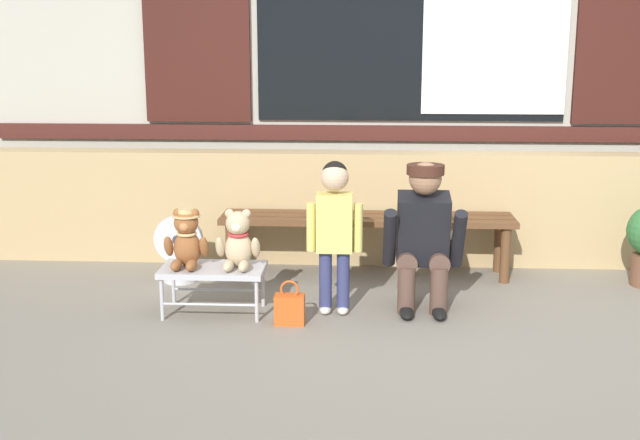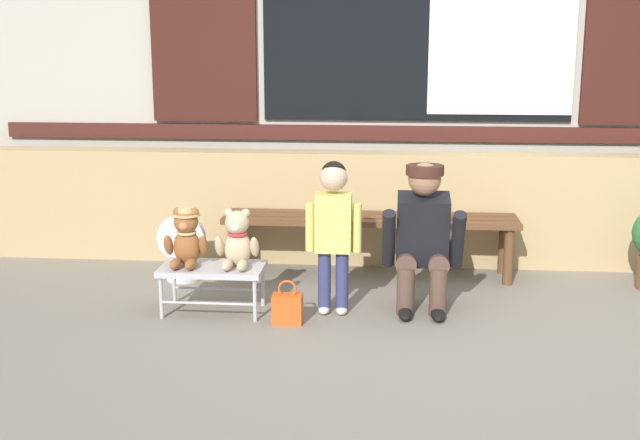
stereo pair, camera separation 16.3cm
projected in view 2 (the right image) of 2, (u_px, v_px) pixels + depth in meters
ground_plane at (418, 327)px, 4.80m from camera, size 60.00×60.00×0.00m
brick_low_wall at (414, 209)px, 6.09m from camera, size 7.12×0.25×0.85m
shop_facade at (418, 15)px, 6.28m from camera, size 7.26×0.26×3.72m
wooden_bench_long at (370, 225)px, 5.78m from camera, size 2.10×0.40×0.44m
small_display_bench at (213, 271)px, 5.01m from camera, size 0.64×0.36×0.30m
teddy_bear_with_hat at (186, 238)px, 4.98m from camera, size 0.28×0.27×0.36m
teddy_bear_plain at (237, 241)px, 4.95m from camera, size 0.28×0.26×0.36m
child_standing at (333, 221)px, 4.92m from camera, size 0.35×0.18×0.96m
adult_crouching at (424, 237)px, 4.99m from camera, size 0.50×0.49×0.95m
handbag_on_ground at (287, 308)px, 4.84m from camera, size 0.18×0.11×0.27m
floor_fan at (182, 248)px, 5.69m from camera, size 0.34×0.24×0.48m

